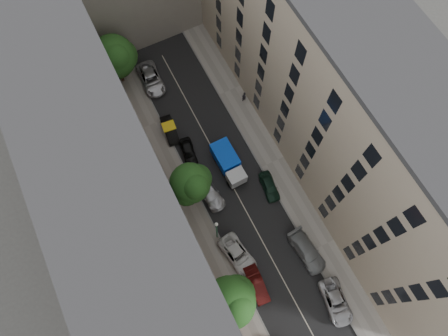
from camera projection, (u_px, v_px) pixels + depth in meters
ground at (231, 182)px, 46.05m from camera, size 120.00×120.00×0.00m
road_surface at (231, 182)px, 46.04m from camera, size 8.00×44.00×0.02m
sidewalk_left at (187, 203)px, 45.08m from camera, size 3.00×44.00×0.15m
sidewalk_right at (272, 162)px, 46.88m from camera, size 3.00×44.00×0.15m
building_left at (121, 198)px, 34.94m from camera, size 8.00×44.00×20.00m
building_right at (333, 100)px, 38.53m from camera, size 8.00×44.00×20.00m
tarp_truck at (228, 163)px, 45.45m from camera, size 2.26×5.43×2.49m
car_left_1 at (257, 285)px, 41.27m from camera, size 1.74×4.22×1.36m
car_left_2 at (238, 255)px, 42.37m from camera, size 3.02×5.22×1.37m
car_left_3 at (209, 192)px, 44.89m from camera, size 2.39×4.89×1.37m
car_left_4 at (188, 152)px, 46.75m from camera, size 2.07×3.92×1.27m
car_left_5 at (170, 130)px, 47.78m from camera, size 1.73×4.01×1.28m
car_left_6 at (151, 79)px, 50.27m from camera, size 2.71×5.47×1.49m
car_right_0 at (336, 302)px, 40.64m from camera, size 3.01×5.21×1.37m
car_right_1 at (307, 251)px, 42.44m from camera, size 2.51×5.32×1.50m
car_right_2 at (269, 186)px, 45.20m from camera, size 2.02×3.93×1.28m
tree_near at (231, 303)px, 36.15m from camera, size 5.13×4.84×7.92m
tree_mid at (192, 184)px, 40.77m from camera, size 4.70×4.33×7.19m
tree_far at (115, 58)px, 46.55m from camera, size 5.46×5.22×7.39m
lamp_post at (217, 229)px, 40.11m from camera, size 0.36×0.36×6.05m
pedestrian at (244, 97)px, 49.05m from camera, size 0.69×0.54×1.69m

